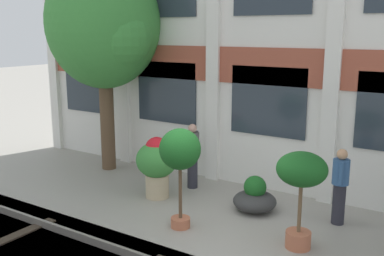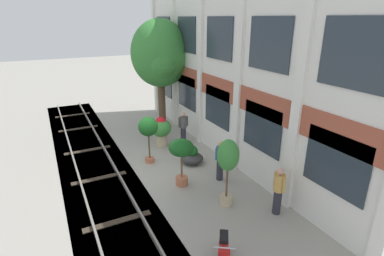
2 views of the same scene
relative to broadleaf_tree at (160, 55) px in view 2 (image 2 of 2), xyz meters
The scene contains 13 objects.
ground_plane 6.43m from the broadleaf_tree, 24.39° to the right, with size 80.00×80.00×0.00m, color #9E998E.
apartment_facade 4.70m from the broadleaf_tree, 13.65° to the left, with size 15.69×0.64×7.46m.
rail_tracks 7.61m from the broadleaf_tree, 44.35° to the right, with size 23.33×2.80×0.43m.
broadleaf_tree is the anchor object (origin of this frame).
potted_plant_terracotta_small 8.59m from the broadleaf_tree, ahead, with size 0.71×0.71×2.36m.
potted_plant_wide_bowl 6.22m from the broadleaf_tree, ahead, with size 0.97×0.97×0.81m.
potted_plant_fluted_column 4.24m from the broadleaf_tree, 22.64° to the right, with size 1.00×1.00×1.49m.
potted_plant_tall_urn 7.12m from the broadleaf_tree, 15.25° to the right, with size 0.92×0.92×1.83m.
potted_plant_low_pan 5.22m from the broadleaf_tree, 28.50° to the right, with size 0.83×0.83×2.07m.
scooter_near_curb 11.30m from the broadleaf_tree, 13.27° to the right, with size 1.21×0.84×0.98m.
resident_by_doorway 9.87m from the broadleaf_tree, ahead, with size 0.53×0.34×1.63m.
resident_watching_tracks 4.31m from the broadleaf_tree, ahead, with size 0.34×0.53×1.67m.
resident_near_plants 7.41m from the broadleaf_tree, ahead, with size 0.34×0.52×1.61m.
Camera 2 is at (10.84, -3.79, 5.95)m, focal length 28.00 mm.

